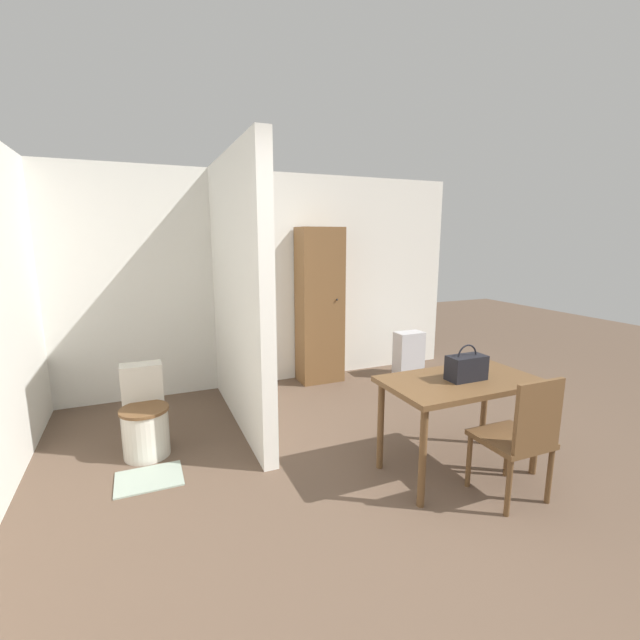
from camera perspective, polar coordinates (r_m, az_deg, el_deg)
ground_plane at (r=2.58m, az=16.09°, el=-32.67°), size 16.00×16.00×0.00m
wall_back at (r=5.15m, az=-8.94°, el=5.16°), size 5.32×0.12×2.50m
partition_wall at (r=4.03m, az=-10.94°, el=3.48°), size 0.12×2.00×2.50m
dining_table at (r=3.37m, az=18.17°, el=-8.93°), size 1.15×0.65×0.74m
wooden_chair at (r=3.22m, az=25.14°, el=-13.74°), size 0.43×0.43×0.89m
toilet at (r=3.89m, az=-22.33°, el=-12.02°), size 0.38×0.53×0.71m
handbag at (r=3.32m, az=18.94°, el=-5.97°), size 0.29×0.15×0.27m
wooden_cabinet at (r=5.19m, az=-0.05°, el=1.88°), size 0.53×0.37×1.88m
bath_mat at (r=3.61m, az=-21.83°, el=-19.04°), size 0.47×0.36×0.01m
space_heater at (r=5.64m, az=11.74°, el=-4.43°), size 0.36×0.22×0.57m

